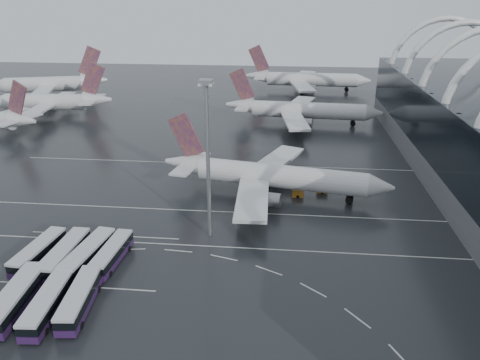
# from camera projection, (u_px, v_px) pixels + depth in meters

# --- Properties ---
(ground) EXTENTS (420.00, 420.00, 0.00)m
(ground) POSITION_uv_depth(u_px,v_px,m) (233.00, 242.00, 84.46)
(ground) COLOR black
(ground) RESTS_ON ground
(lane_marking_near) EXTENTS (120.00, 0.25, 0.01)m
(lane_marking_near) POSITION_uv_depth(u_px,v_px,m) (232.00, 247.00, 82.61)
(lane_marking_near) COLOR silver
(lane_marking_near) RESTS_ON ground
(lane_marking_mid) EXTENTS (120.00, 0.25, 0.01)m
(lane_marking_mid) POSITION_uv_depth(u_px,v_px,m) (240.00, 212.00, 95.51)
(lane_marking_mid) COLOR silver
(lane_marking_mid) RESTS_ON ground
(lane_marking_far) EXTENTS (120.00, 0.25, 0.01)m
(lane_marking_far) POSITION_uv_depth(u_px,v_px,m) (251.00, 165.00, 121.30)
(lane_marking_far) COLOR silver
(lane_marking_far) RESTS_ON ground
(bus_bay_line_south) EXTENTS (28.00, 0.25, 0.01)m
(bus_bay_line_south) POSITION_uv_depth(u_px,v_px,m) (67.00, 286.00, 71.91)
(bus_bay_line_south) COLOR silver
(bus_bay_line_south) RESTS_ON ground
(bus_bay_line_north) EXTENTS (28.00, 0.25, 0.01)m
(bus_bay_line_north) POSITION_uv_depth(u_px,v_px,m) (105.00, 235.00, 86.65)
(bus_bay_line_north) COLOR silver
(bus_bay_line_north) RESTS_ON ground
(airliner_main) EXTENTS (51.01, 44.15, 17.32)m
(airliner_main) POSITION_uv_depth(u_px,v_px,m) (269.00, 176.00, 102.50)
(airliner_main) COLOR silver
(airliner_main) RESTS_ON ground
(airliner_gate_b) EXTENTS (52.51, 47.10, 18.23)m
(airliner_gate_b) POSITION_uv_depth(u_px,v_px,m) (300.00, 111.00, 156.87)
(airliner_gate_b) COLOR silver
(airliner_gate_b) RESTS_ON ground
(airliner_gate_c) EXTENTS (55.61, 51.36, 19.84)m
(airliner_gate_c) POSITION_uv_depth(u_px,v_px,m) (305.00, 80.00, 208.13)
(airliner_gate_c) COLOR silver
(airliner_gate_c) RESTS_ON ground
(jet_remote_mid) EXTENTS (44.36, 35.72, 19.33)m
(jet_remote_mid) POSITION_uv_depth(u_px,v_px,m) (53.00, 102.00, 166.89)
(jet_remote_mid) COLOR silver
(jet_remote_mid) RESTS_ON ground
(jet_remote_far) EXTENTS (47.34, 38.42, 20.80)m
(jet_remote_far) POSITION_uv_depth(u_px,v_px,m) (52.00, 84.00, 196.33)
(jet_remote_far) COLOR silver
(jet_remote_far) RESTS_ON ground
(bus_row_near_a) EXTENTS (4.18, 13.03, 3.15)m
(bus_row_near_a) POSITION_uv_depth(u_px,v_px,m) (38.00, 252.00, 77.84)
(bus_row_near_a) COLOR #331543
(bus_row_near_a) RESTS_ON ground
(bus_row_near_b) EXTENTS (3.57, 13.71, 3.35)m
(bus_row_near_b) POSITION_uv_depth(u_px,v_px,m) (65.00, 255.00, 76.82)
(bus_row_near_b) COLOR #331543
(bus_row_near_b) RESTS_ON ground
(bus_row_near_c) EXTENTS (4.76, 14.00, 3.38)m
(bus_row_near_c) POSITION_uv_depth(u_px,v_px,m) (88.00, 254.00, 76.87)
(bus_row_near_c) COLOR #331543
(bus_row_near_c) RESTS_ON ground
(bus_row_near_d) EXTENTS (3.53, 12.42, 3.02)m
(bus_row_near_d) POSITION_uv_depth(u_px,v_px,m) (112.00, 254.00, 77.45)
(bus_row_near_d) COLOR #331543
(bus_row_near_d) RESTS_ON ground
(bus_row_far_a) EXTENTS (4.06, 14.18, 3.45)m
(bus_row_far_a) POSITION_uv_depth(u_px,v_px,m) (16.00, 298.00, 65.98)
(bus_row_far_a) COLOR #331543
(bus_row_far_a) RESTS_ON ground
(bus_row_far_b) EXTENTS (3.80, 13.06, 3.17)m
(bus_row_far_b) POSITION_uv_depth(u_px,v_px,m) (47.00, 304.00, 64.96)
(bus_row_far_b) COLOR #331543
(bus_row_far_b) RESTS_ON ground
(bus_row_far_c) EXTENTS (4.15, 13.15, 3.18)m
(bus_row_far_c) POSITION_uv_depth(u_px,v_px,m) (80.00, 299.00, 66.05)
(bus_row_far_c) COLOR #331543
(bus_row_far_c) RESTS_ON ground
(floodlight_mast) EXTENTS (2.20, 2.20, 28.71)m
(floodlight_mast) POSITION_uv_depth(u_px,v_px,m) (207.00, 142.00, 79.92)
(floodlight_mast) COLOR gray
(floodlight_mast) RESTS_ON ground
(gse_cart_belly_a) EXTENTS (2.40, 1.42, 1.31)m
(gse_cart_belly_a) POSITION_uv_depth(u_px,v_px,m) (322.00, 190.00, 104.55)
(gse_cart_belly_a) COLOR #AE6D17
(gse_cart_belly_a) RESTS_ON ground
(gse_cart_belly_c) EXTENTS (2.47, 1.46, 1.35)m
(gse_cart_belly_c) POSITION_uv_depth(u_px,v_px,m) (298.00, 194.00, 102.63)
(gse_cart_belly_c) COLOR #AE6D17
(gse_cart_belly_c) RESTS_ON ground
(gse_cart_belly_e) EXTENTS (1.93, 1.14, 1.05)m
(gse_cart_belly_e) POSITION_uv_depth(u_px,v_px,m) (299.00, 181.00, 109.96)
(gse_cart_belly_e) COLOR #AE6D17
(gse_cart_belly_e) RESTS_ON ground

